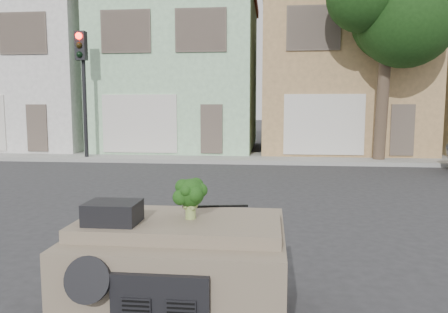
# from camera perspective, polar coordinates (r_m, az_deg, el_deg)

# --- Properties ---
(ground_plane) EXTENTS (120.00, 120.00, 0.00)m
(ground_plane) POSITION_cam_1_polar(r_m,az_deg,el_deg) (7.53, -0.71, -10.31)
(ground_plane) COLOR #303033
(ground_plane) RESTS_ON ground
(sidewalk) EXTENTS (40.00, 3.00, 0.15)m
(sidewalk) POSITION_cam_1_polar(r_m,az_deg,el_deg) (17.80, 3.31, -0.19)
(sidewalk) COLOR gray
(sidewalk) RESTS_ON ground
(townhouse_white) EXTENTS (7.20, 8.20, 7.55)m
(townhouse_white) POSITION_cam_1_polar(r_m,az_deg,el_deg) (24.74, -22.90, 9.81)
(townhouse_white) COLOR silver
(townhouse_white) RESTS_ON ground
(townhouse_mint) EXTENTS (7.20, 8.20, 7.55)m
(townhouse_mint) POSITION_cam_1_polar(r_m,az_deg,el_deg) (22.14, -5.35, 10.73)
(townhouse_mint) COLOR #A6D6A7
(townhouse_mint) RESTS_ON ground
(townhouse_tan) EXTENTS (7.20, 8.20, 7.55)m
(townhouse_tan) POSITION_cam_1_polar(r_m,az_deg,el_deg) (21.94, 14.59, 10.58)
(townhouse_tan) COLOR tan
(townhouse_tan) RESTS_ON ground
(traffic_signal) EXTENTS (0.40, 0.40, 5.10)m
(traffic_signal) POSITION_cam_1_polar(r_m,az_deg,el_deg) (18.21, -17.88, 7.46)
(traffic_signal) COLOR black
(traffic_signal) RESTS_ON ground
(tree_near) EXTENTS (4.40, 4.00, 8.50)m
(tree_near) POSITION_cam_1_polar(r_m,az_deg,el_deg) (17.57, 20.24, 12.97)
(tree_near) COLOR #163510
(tree_near) RESTS_ON ground
(car_dashboard) EXTENTS (2.00, 1.80, 1.12)m
(car_dashboard) POSITION_cam_1_polar(r_m,az_deg,el_deg) (4.55, -5.36, -14.51)
(car_dashboard) COLOR #776854
(car_dashboard) RESTS_ON ground
(instrument_hump) EXTENTS (0.48, 0.38, 0.20)m
(instrument_hump) POSITION_cam_1_polar(r_m,az_deg,el_deg) (4.18, -14.30, -7.10)
(instrument_hump) COLOR black
(instrument_hump) RESTS_ON car_dashboard
(wiper_arm) EXTENTS (0.69, 0.15, 0.02)m
(wiper_arm) POSITION_cam_1_polar(r_m,az_deg,el_deg) (4.69, -1.14, -6.51)
(wiper_arm) COLOR black
(wiper_arm) RESTS_ON car_dashboard
(broccoli) EXTENTS (0.35, 0.35, 0.40)m
(broccoli) POSITION_cam_1_polar(r_m,az_deg,el_deg) (4.20, -4.40, -5.48)
(broccoli) COLOR #16380F
(broccoli) RESTS_ON car_dashboard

